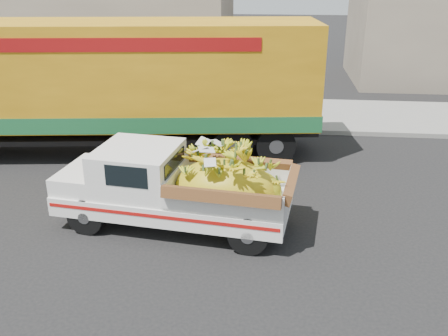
# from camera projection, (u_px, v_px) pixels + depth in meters

# --- Properties ---
(ground) EXTENTS (100.00, 100.00, 0.00)m
(ground) POSITION_uv_depth(u_px,v_px,m) (114.00, 229.00, 10.63)
(ground) COLOR black
(ground) RESTS_ON ground
(curb) EXTENTS (60.00, 0.25, 0.15)m
(curb) POSITION_uv_depth(u_px,v_px,m) (177.00, 127.00, 17.06)
(curb) COLOR gray
(curb) RESTS_ON ground
(sidewalk) EXTENTS (60.00, 4.00, 0.14)m
(sidewalk) POSITION_uv_depth(u_px,v_px,m) (187.00, 110.00, 19.00)
(sidewalk) COLOR gray
(sidewalk) RESTS_ON ground
(building_left) EXTENTS (18.00, 6.00, 5.00)m
(building_left) POSITION_uv_depth(u_px,v_px,m) (44.00, 25.00, 24.27)
(building_left) COLOR gray
(building_left) RESTS_ON ground
(pickup_truck) EXTENTS (5.07, 2.40, 1.71)m
(pickup_truck) POSITION_uv_depth(u_px,v_px,m) (191.00, 188.00, 10.38)
(pickup_truck) COLOR black
(pickup_truck) RESTS_ON ground
(semi_trailer) EXTENTS (12.04, 3.97, 3.80)m
(semi_trailer) POSITION_uv_depth(u_px,v_px,m) (110.00, 82.00, 14.17)
(semi_trailer) COLOR black
(semi_trailer) RESTS_ON ground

